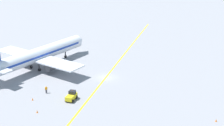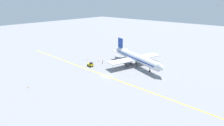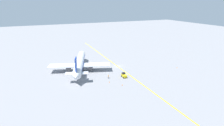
# 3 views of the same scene
# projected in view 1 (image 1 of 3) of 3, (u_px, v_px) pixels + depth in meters

# --- Properties ---
(ground_plane) EXTENTS (400.00, 400.00, 0.00)m
(ground_plane) POSITION_uv_depth(u_px,v_px,m) (106.00, 78.00, 76.79)
(ground_plane) COLOR gray
(apron_yellow_centreline) EXTENTS (1.08, 120.00, 0.01)m
(apron_yellow_centreline) POSITION_uv_depth(u_px,v_px,m) (106.00, 78.00, 76.79)
(apron_yellow_centreline) COLOR yellow
(apron_yellow_centreline) RESTS_ON ground
(airplane_at_gate) EXTENTS (28.23, 34.66, 10.60)m
(airplane_at_gate) POSITION_uv_depth(u_px,v_px,m) (39.00, 55.00, 81.74)
(airplane_at_gate) COLOR silver
(airplane_at_gate) RESTS_ON ground
(baggage_tug_white) EXTENTS (1.85, 3.05, 2.11)m
(baggage_tug_white) POSITION_uv_depth(u_px,v_px,m) (71.00, 96.00, 65.27)
(baggage_tug_white) COLOR gold
(baggage_tug_white) RESTS_ON ground
(ground_crew_worker) EXTENTS (0.39, 0.49, 1.68)m
(ground_crew_worker) POSITION_uv_depth(u_px,v_px,m) (46.00, 89.00, 68.34)
(ground_crew_worker) COLOR #23232D
(ground_crew_worker) RESTS_ON ground
(traffic_cone_near_nose) EXTENTS (0.32, 0.32, 0.55)m
(traffic_cone_near_nose) POSITION_uv_depth(u_px,v_px,m) (216.00, 120.00, 57.31)
(traffic_cone_near_nose) COLOR orange
(traffic_cone_near_nose) RESTS_ON ground
(traffic_cone_mid_apron) EXTENTS (0.32, 0.32, 0.55)m
(traffic_cone_mid_apron) POSITION_uv_depth(u_px,v_px,m) (37.00, 112.00, 60.37)
(traffic_cone_mid_apron) COLOR orange
(traffic_cone_mid_apron) RESTS_ON ground
(traffic_cone_by_wingtip) EXTENTS (0.32, 0.32, 0.55)m
(traffic_cone_by_wingtip) POSITION_uv_depth(u_px,v_px,m) (33.00, 99.00, 65.36)
(traffic_cone_by_wingtip) COLOR orange
(traffic_cone_by_wingtip) RESTS_ON ground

